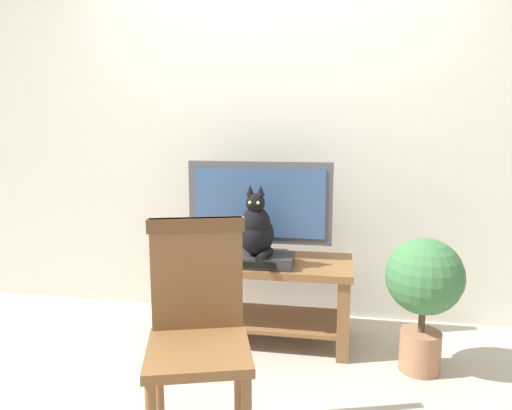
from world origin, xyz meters
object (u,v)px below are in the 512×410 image
object	(u,v)px
cat	(256,229)
wooden_chair	(198,320)
tv_stand	(257,284)
media_box	(257,260)
potted_plant	(424,287)
tv	(260,206)
book_stack	(197,246)

from	to	relation	value
cat	wooden_chair	distance (m)	0.91
tv_stand	media_box	size ratio (longest dim) A/B	2.66
tv_stand	potted_plant	world-z (taller)	potted_plant
cat	potted_plant	bearing A→B (deg)	-6.63
tv	media_box	world-z (taller)	tv
media_box	tv	bearing A→B (deg)	94.70
potted_plant	tv_stand	bearing A→B (deg)	165.94
tv_stand	book_stack	distance (m)	0.46
media_box	book_stack	distance (m)	0.44
tv	book_stack	distance (m)	0.48
potted_plant	media_box	bearing A→B (deg)	172.52
media_box	wooden_chair	world-z (taller)	wooden_chair
tv_stand	wooden_chair	distance (m)	1.04
media_box	book_stack	xyz separation A→B (m)	(-0.41, 0.15, 0.03)
media_box	potted_plant	distance (m)	0.95
media_box	potted_plant	bearing A→B (deg)	-7.48
wooden_chair	book_stack	xyz separation A→B (m)	(-0.33, 1.05, 0.04)
tv	wooden_chair	distance (m)	1.14
media_box	cat	xyz separation A→B (m)	(0.00, -0.01, 0.19)
tv	cat	bearing A→B (deg)	-85.29
media_box	book_stack	world-z (taller)	book_stack
cat	tv_stand	bearing A→B (deg)	97.54
tv	book_stack	bearing A→B (deg)	-173.38
book_stack	cat	bearing A→B (deg)	-21.41
cat	book_stack	distance (m)	0.47
cat	potted_plant	size ratio (longest dim) A/B	0.56
tv_stand	tv	size ratio (longest dim) A/B	1.29
tv	wooden_chair	size ratio (longest dim) A/B	0.95
cat	media_box	bearing A→B (deg)	94.81
media_box	book_stack	size ratio (longest dim) A/B	1.82
tv	potted_plant	xyz separation A→B (m)	(0.95, -0.32, -0.36)
wooden_chair	tv	bearing A→B (deg)	86.28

